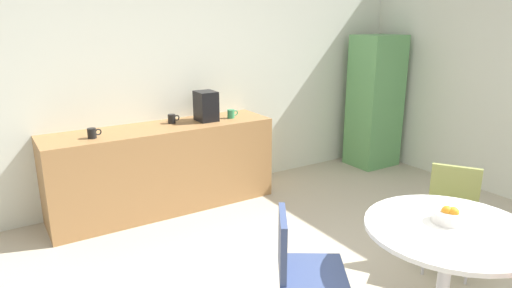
# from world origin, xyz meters

# --- Properties ---
(wall_back) EXTENTS (6.00, 0.10, 2.60)m
(wall_back) POSITION_xyz_m (0.00, 3.00, 1.30)
(wall_back) COLOR silver
(wall_back) RESTS_ON ground_plane
(counter_block) EXTENTS (2.35, 0.60, 0.90)m
(counter_block) POSITION_xyz_m (-0.44, 2.65, 0.45)
(counter_block) COLOR #9E7042
(counter_block) RESTS_ON ground_plane
(locker_cabinet) EXTENTS (0.60, 0.50, 1.76)m
(locker_cabinet) POSITION_xyz_m (2.55, 2.55, 0.88)
(locker_cabinet) COLOR #599959
(locker_cabinet) RESTS_ON ground_plane
(round_table) EXTENTS (1.03, 1.03, 0.76)m
(round_table) POSITION_xyz_m (0.35, -0.18, 0.60)
(round_table) COLOR silver
(round_table) RESTS_ON ground_plane
(chair_olive) EXTENTS (0.58, 0.58, 0.83)m
(chair_olive) POSITION_xyz_m (1.13, 0.32, 0.52)
(chair_olive) COLOR silver
(chair_olive) RESTS_ON ground_plane
(chair_navy) EXTENTS (0.58, 0.58, 0.83)m
(chair_navy) POSITION_xyz_m (-0.43, 0.33, 0.52)
(chair_navy) COLOR silver
(chair_navy) RESTS_ON ground_plane
(fruit_bowl) EXTENTS (0.20, 0.20, 0.11)m
(fruit_bowl) POSITION_xyz_m (0.39, -0.13, 0.80)
(fruit_bowl) COLOR silver
(fruit_bowl) RESTS_ON round_table
(mug_white) EXTENTS (0.13, 0.08, 0.09)m
(mug_white) POSITION_xyz_m (0.37, 2.62, 0.95)
(mug_white) COLOR #338C59
(mug_white) RESTS_ON counter_block
(mug_green) EXTENTS (0.13, 0.08, 0.09)m
(mug_green) POSITION_xyz_m (-1.14, 2.55, 0.95)
(mug_green) COLOR black
(mug_green) RESTS_ON counter_block
(mug_red) EXTENTS (0.13, 0.08, 0.09)m
(mug_red) POSITION_xyz_m (-0.28, 2.73, 0.95)
(mug_red) COLOR black
(mug_red) RESTS_ON counter_block
(coffee_maker) EXTENTS (0.20, 0.24, 0.32)m
(coffee_maker) POSITION_xyz_m (0.08, 2.65, 1.06)
(coffee_maker) COLOR black
(coffee_maker) RESTS_ON counter_block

